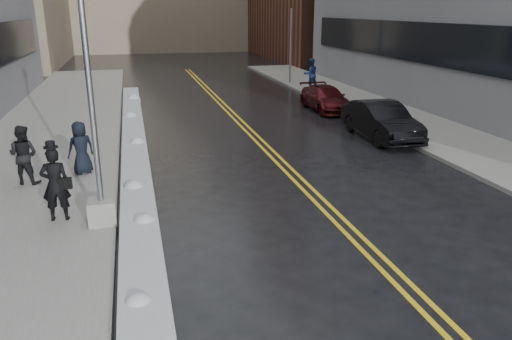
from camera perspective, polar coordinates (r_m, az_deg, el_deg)
ground at (r=11.32m, az=-0.29°, el=-9.09°), size 160.00×160.00×0.00m
sidewalk_west at (r=20.71m, az=-22.90°, el=2.36°), size 5.50×50.00×0.15m
sidewalk_east at (r=23.89m, az=17.69°, el=4.88°), size 4.00×50.00×0.15m
lane_line_left at (r=20.99m, az=-0.52°, el=3.80°), size 0.12×50.00×0.01m
lane_line_right at (r=21.06m, az=0.27°, el=3.85°), size 0.12×50.00×0.01m
snow_ridge at (r=18.47m, az=-13.68°, el=1.83°), size 0.90×30.00×0.34m
lamppost at (r=12.11m, az=-18.05°, el=4.61°), size 0.65×0.65×7.62m
fire_hydrant at (r=23.29m, az=15.68°, el=5.93°), size 0.26×0.26×0.73m
traffic_signal at (r=35.54m, az=4.00°, el=15.15°), size 0.16×0.20×6.00m
pedestrian_fedora at (r=13.07m, az=-21.95°, el=-1.54°), size 0.69×0.46×1.85m
pedestrian_b at (r=16.24m, az=-25.05°, el=1.59°), size 1.04×0.93×1.77m
pedestrian_c at (r=16.57m, az=-19.39°, el=2.41°), size 0.97×0.84×1.68m
pedestrian_east at (r=32.56m, az=6.26°, el=10.83°), size 1.06×0.87×1.99m
car_black at (r=21.15m, az=14.11°, el=5.48°), size 1.63×4.63×1.52m
car_maroon at (r=26.76m, az=7.98°, el=8.10°), size 1.76×4.34×1.26m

